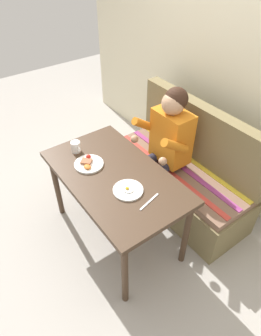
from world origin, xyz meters
The scene contains 9 objects.
ground_plane centered at (0.00, 0.00, 0.00)m, with size 8.00×8.00×0.00m, color #A8A29A.
back_wall centered at (0.00, 1.27, 1.30)m, with size 4.40×0.10×2.60m, color beige.
table centered at (0.00, 0.00, 0.65)m, with size 1.20×0.70×0.73m.
couch centered at (0.00, 0.76, 0.33)m, with size 1.44×0.56×1.00m.
person centered at (-0.10, 0.59, 0.74)m, with size 0.45×0.61×1.21m.
plate_breakfast centered at (-0.22, -0.10, 0.74)m, with size 0.23×0.23×0.05m.
plate_eggs centered at (0.20, -0.02, 0.74)m, with size 0.22×0.22×0.04m.
coffee_mug centered at (-0.43, -0.10, 0.78)m, with size 0.12×0.08×0.09m.
knife centered at (0.38, 0.04, 0.73)m, with size 0.01×0.20×0.01m, color silver.
Camera 1 is at (1.44, -0.90, 2.25)m, focal length 32.03 mm.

